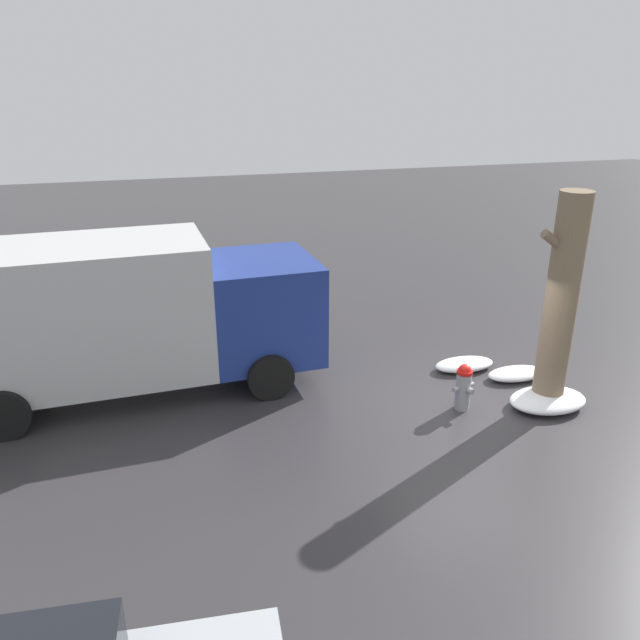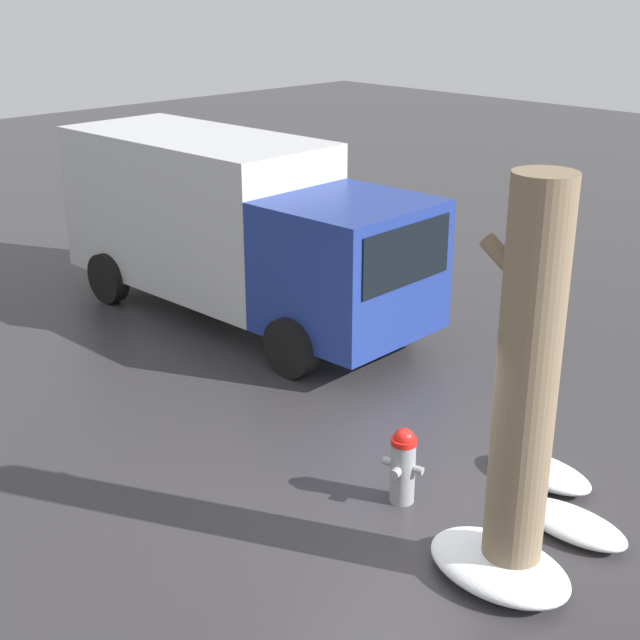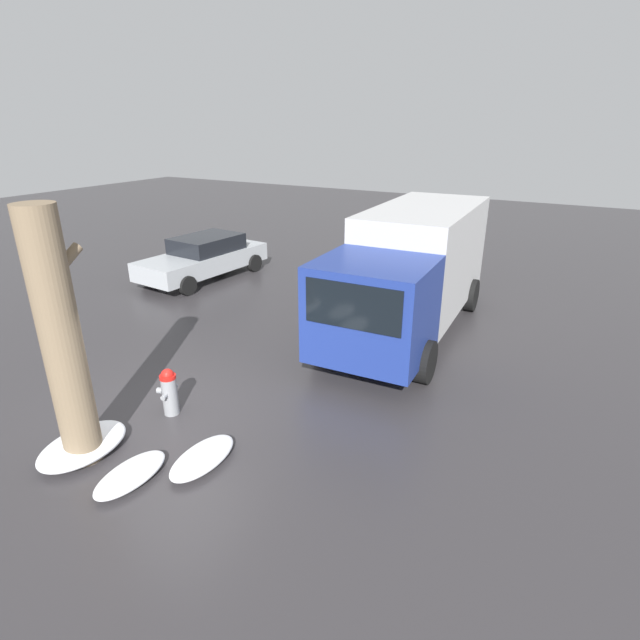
# 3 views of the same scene
# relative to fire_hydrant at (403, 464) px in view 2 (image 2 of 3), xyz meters

# --- Properties ---
(ground_plane) EXTENTS (60.00, 60.00, 0.00)m
(ground_plane) POSITION_rel_fire_hydrant_xyz_m (0.00, -0.00, -0.46)
(ground_plane) COLOR #333033
(fire_hydrant) EXTENTS (0.48, 0.39, 0.90)m
(fire_hydrant) POSITION_rel_fire_hydrant_xyz_m (0.00, 0.00, 0.00)
(fire_hydrant) COLOR gray
(fire_hydrant) RESTS_ON ground_plane
(tree_trunk) EXTENTS (0.87, 0.57, 4.00)m
(tree_trunk) POSITION_rel_fire_hydrant_xyz_m (-1.61, 0.27, 1.55)
(tree_trunk) COLOR #7F6B51
(tree_trunk) RESTS_ON ground_plane
(delivery_truck) EXTENTS (7.12, 2.76, 2.99)m
(delivery_truck) POSITION_rel_fire_hydrant_xyz_m (5.87, -2.43, 1.16)
(delivery_truck) COLOR navy
(delivery_truck) RESTS_ON ground_plane
(snow_pile_by_hydrant) EXTENTS (1.29, 0.63, 0.23)m
(snow_pile_by_hydrant) POSITION_rel_fire_hydrant_xyz_m (-0.84, -1.48, -0.35)
(snow_pile_by_hydrant) COLOR white
(snow_pile_by_hydrant) RESTS_ON ground_plane
(snow_pile_curbside) EXTENTS (1.24, 0.61, 0.22)m
(snow_pile_curbside) POSITION_rel_fire_hydrant_xyz_m (-1.65, -0.81, -0.35)
(snow_pile_curbside) COLOR white
(snow_pile_curbside) RESTS_ON ground_plane
(snow_pile_by_tree) EXTENTS (1.48, 1.00, 0.29)m
(snow_pile_by_tree) POSITION_rel_fire_hydrant_xyz_m (-1.56, 0.38, -0.32)
(snow_pile_by_tree) COLOR white
(snow_pile_by_tree) RESTS_ON ground_plane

